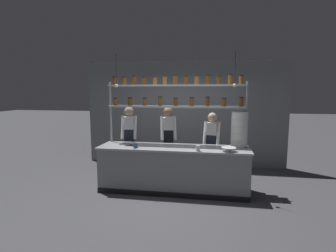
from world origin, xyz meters
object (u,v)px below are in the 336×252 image
at_px(chef_center, 168,138).
at_px(prep_bowl_near_left, 229,149).
at_px(container_stack, 239,129).
at_px(serving_cup_front, 198,148).
at_px(spice_shelf_unit, 176,97).
at_px(serving_cup_by_board, 135,145).
at_px(chef_left, 129,137).
at_px(prep_bowl_center_front, 133,144).
at_px(chef_right, 212,143).

height_order(chef_center, prep_bowl_near_left, chef_center).
distance_m(container_stack, serving_cup_front, 1.01).
relative_size(spice_shelf_unit, prep_bowl_near_left, 10.42).
bearing_deg(spice_shelf_unit, serving_cup_by_board, -145.20).
relative_size(container_stack, prep_bowl_near_left, 2.54).
xyz_separation_m(spice_shelf_unit, serving_cup_front, (0.51, -0.62, -0.94)).
relative_size(chef_left, chef_center, 1.00).
distance_m(chef_left, prep_bowl_near_left, 2.38).
distance_m(spice_shelf_unit, serving_cup_front, 1.24).
bearing_deg(prep_bowl_near_left, container_stack, 63.91).
relative_size(prep_bowl_center_front, serving_cup_front, 1.78).
bearing_deg(container_stack, chef_center, 164.01).
bearing_deg(chef_center, serving_cup_by_board, -135.12).
bearing_deg(prep_bowl_near_left, chef_right, 110.06).
relative_size(chef_center, prep_bowl_near_left, 5.99).
xyz_separation_m(chef_center, chef_right, (0.99, -0.05, -0.08)).
relative_size(chef_left, prep_bowl_center_front, 8.82).
xyz_separation_m(chef_left, prep_bowl_center_front, (0.28, -0.64, -0.03)).
relative_size(spice_shelf_unit, chef_left, 1.74).
height_order(container_stack, serving_cup_by_board, container_stack).
bearing_deg(container_stack, serving_cup_by_board, -168.29).
bearing_deg(container_stack, prep_bowl_center_front, -173.90).
distance_m(prep_bowl_center_front, serving_cup_by_board, 0.22).
relative_size(chef_left, chef_right, 1.07).
height_order(container_stack, prep_bowl_near_left, container_stack).
bearing_deg(serving_cup_by_board, prep_bowl_center_front, 119.04).
bearing_deg(prep_bowl_near_left, prep_bowl_center_front, 173.00).
distance_m(chef_center, container_stack, 1.62).
height_order(spice_shelf_unit, prep_bowl_center_front, spice_shelf_unit).
bearing_deg(prep_bowl_center_front, chef_center, 46.72).
distance_m(container_stack, prep_bowl_near_left, 0.61).
height_order(spice_shelf_unit, container_stack, spice_shelf_unit).
bearing_deg(serving_cup_front, serving_cup_by_board, 175.09).
xyz_separation_m(spice_shelf_unit, container_stack, (1.31, -0.09, -0.64)).
relative_size(chef_center, container_stack, 2.36).
distance_m(chef_left, serving_cup_by_board, 0.92).
bearing_deg(chef_left, prep_bowl_center_front, -74.95).
bearing_deg(spice_shelf_unit, prep_bowl_center_front, -159.34).
bearing_deg(chef_left, prep_bowl_near_left, -30.49).
relative_size(spice_shelf_unit, prep_bowl_center_front, 15.34).
bearing_deg(chef_left, serving_cup_front, -38.73).
distance_m(prep_bowl_near_left, serving_cup_front, 0.58).
height_order(chef_left, prep_bowl_center_front, chef_left).
relative_size(chef_left, container_stack, 2.36).
distance_m(container_stack, serving_cup_by_board, 2.12).
height_order(container_stack, prep_bowl_center_front, container_stack).
bearing_deg(container_stack, spice_shelf_unit, 176.14).
relative_size(spice_shelf_unit, serving_cup_front, 27.23).
height_order(chef_center, prep_bowl_center_front, chef_center).
bearing_deg(prep_bowl_center_front, chef_right, 20.90).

